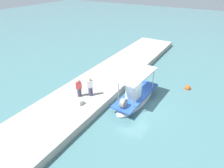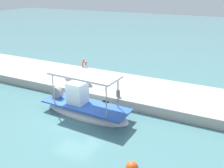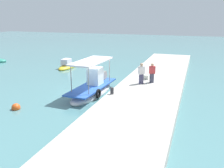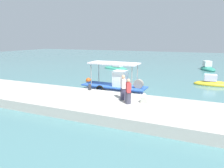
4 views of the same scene
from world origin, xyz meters
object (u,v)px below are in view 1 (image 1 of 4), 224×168
fisherman_by_crate (90,88)px  cargo_crate (79,102)px  main_fishing_boat (136,97)px  mooring_bollard (122,81)px  marker_buoy (188,88)px  fisherman_near_bollard (79,89)px

fisherman_by_crate → cargo_crate: 1.69m
main_fishing_boat → fisherman_by_crate: bearing=-59.8°
fisherman_by_crate → mooring_bollard: size_ratio=3.66×
cargo_crate → marker_buoy: size_ratio=1.04×
cargo_crate → marker_buoy: 10.92m
mooring_bollard → marker_buoy: (-3.35, 5.65, -0.77)m
main_fishing_boat → fisherman_near_bollard: main_fishing_boat is taller
main_fishing_boat → marker_buoy: size_ratio=10.47×
main_fishing_boat → fisherman_near_bollard: (2.64, -4.22, 0.91)m
cargo_crate → fisherman_near_bollard: bearing=-143.2°
mooring_bollard → fisherman_by_crate: bearing=-22.0°
mooring_bollard → cargo_crate: mooring_bollard is taller
fisherman_near_bollard → mooring_bollard: bearing=152.0°
mooring_bollard → marker_buoy: bearing=120.6°
cargo_crate → mooring_bollard: bearing=164.3°
cargo_crate → main_fishing_boat: bearing=135.9°
fisherman_near_bollard → mooring_bollard: fisherman_near_bollard is taller
fisherman_by_crate → mooring_bollard: (-3.38, 1.36, -0.54)m
fisherman_by_crate → cargo_crate: fisherman_by_crate is taller
cargo_crate → marker_buoy: bearing=139.7°
main_fishing_boat → fisherman_near_bollard: 5.06m
mooring_bollard → marker_buoy: mooring_bollard is taller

